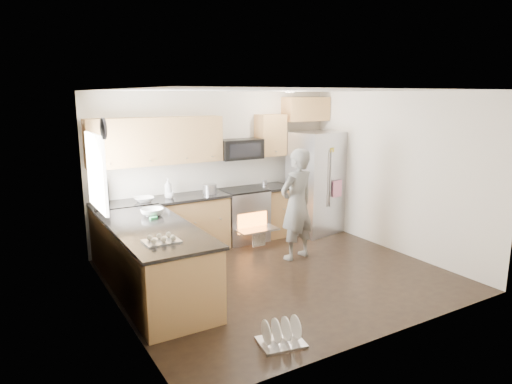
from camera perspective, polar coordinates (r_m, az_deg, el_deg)
ground at (r=6.68m, az=2.90°, el=-10.33°), size 4.50×4.50×0.00m
room_shell at (r=6.23m, az=2.70°, el=4.05°), size 4.54×4.04×2.62m
back_cabinet_run at (r=7.61m, az=-8.02°, el=-0.02°), size 4.45×0.64×2.50m
peninsula at (r=6.01m, az=-12.63°, el=-8.47°), size 0.96×2.36×1.02m
stove_range at (r=8.03m, az=-1.62°, el=-1.39°), size 0.76×0.97×1.79m
refrigerator at (r=8.54m, az=7.53°, el=1.15°), size 1.03×0.87×1.88m
person at (r=7.11m, az=5.11°, el=-1.57°), size 0.70×0.53×1.74m
dish_rack at (r=4.98m, az=3.16°, el=-17.62°), size 0.52×0.45×0.29m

